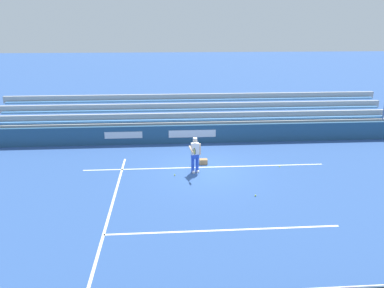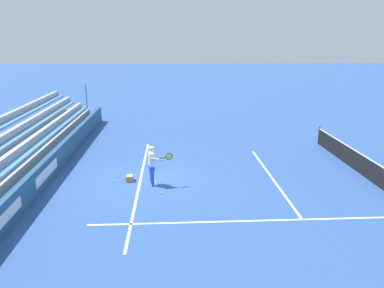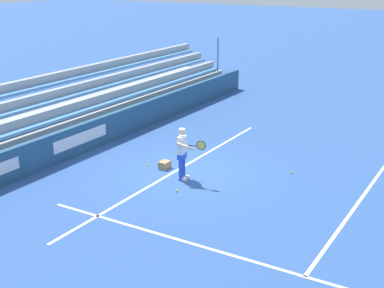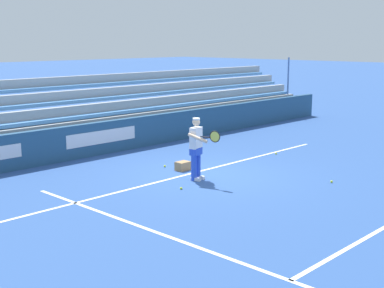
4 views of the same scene
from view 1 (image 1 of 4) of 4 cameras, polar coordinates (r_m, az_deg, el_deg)
The scene contains 12 objects.
ground_plane at distance 18.24m, azimuth 2.19°, elevation -4.13°, with size 160.00×160.00×0.00m, color #2D5193.
court_baseline_white at distance 18.70m, azimuth 2.03°, elevation -3.55°, with size 12.00×0.10×0.01m, color white.
court_sideline_white at distance 14.67m, azimuth -12.45°, elevation -10.30°, with size 0.10×12.00×0.01m, color white.
court_service_line_white at distance 13.34m, azimuth 4.83°, elevation -12.95°, with size 8.22×0.10×0.01m, color white.
back_wall_sponsor_board at distance 22.36m, azimuth 0.92°, elevation 1.55°, with size 25.59×0.25×1.10m.
bleacher_stand at distance 24.07m, azimuth 0.55°, elevation 3.18°, with size 24.31×2.40×2.95m.
tennis_player at distance 17.79m, azimuth 0.46°, elevation -1.61°, with size 0.59×1.06×1.71m.
ball_box_cardboard at distance 19.08m, azimuth 1.74°, elevation -2.70°, with size 0.40×0.30×0.26m, color #A87F51.
tennis_ball_stray_back at distance 19.73m, azimuth 1.25°, elevation -2.29°, with size 0.07×0.07×0.07m, color #CCE533.
tennis_ball_midcourt at distance 19.22m, azimuth 13.20°, elevation -3.33°, with size 0.07×0.07×0.07m, color #CCE533.
tennis_ball_far_left at distance 17.69m, azimuth -2.66°, elevation -4.74°, with size 0.07×0.07×0.07m, color #CCE533.
tennis_ball_near_player at distance 15.87m, azimuth 9.64°, elevation -7.75°, with size 0.07×0.07×0.07m, color #CCE533.
Camera 1 is at (1.92, 16.81, 6.82)m, focal length 35.00 mm.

